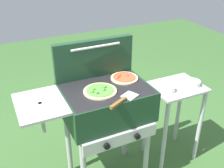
% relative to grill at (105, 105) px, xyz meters
% --- Properties ---
extents(grill, '(0.96, 0.53, 0.90)m').
position_rel_grill_xyz_m(grill, '(0.00, 0.00, 0.00)').
color(grill, '#193823').
rests_on(grill, ground_plane).
extents(grill_lid_open, '(0.63, 0.09, 0.30)m').
position_rel_grill_xyz_m(grill_lid_open, '(0.01, 0.22, 0.30)').
color(grill_lid_open, '#193823').
rests_on(grill_lid_open, grill).
extents(pizza_veggie, '(0.24, 0.24, 0.04)m').
position_rel_grill_xyz_m(pizza_veggie, '(-0.05, -0.03, 0.15)').
color(pizza_veggie, '#E0C17F').
rests_on(pizza_veggie, grill).
extents(pizza_pepperoni, '(0.21, 0.21, 0.03)m').
position_rel_grill_xyz_m(pizza_pepperoni, '(0.20, 0.07, 0.15)').
color(pizza_pepperoni, beige).
rests_on(pizza_pepperoni, grill).
extents(spatula, '(0.26, 0.17, 0.02)m').
position_rel_grill_xyz_m(spatula, '(0.05, -0.21, 0.15)').
color(spatula, '#B7BABF').
rests_on(spatula, grill).
extents(prep_table, '(0.44, 0.36, 0.76)m').
position_rel_grill_xyz_m(prep_table, '(0.67, 0.00, -0.21)').
color(prep_table, '#B2B2B7').
rests_on(prep_table, ground_plane).
extents(topping_bowl_near, '(0.12, 0.12, 0.04)m').
position_rel_grill_xyz_m(topping_bowl_near, '(0.80, -0.05, 0.02)').
color(topping_bowl_near, silver).
rests_on(topping_bowl_near, prep_table).
extents(topping_bowl_far, '(0.10, 0.10, 0.04)m').
position_rel_grill_xyz_m(topping_bowl_far, '(0.56, -0.04, 0.02)').
color(topping_bowl_far, silver).
rests_on(topping_bowl_far, prep_table).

